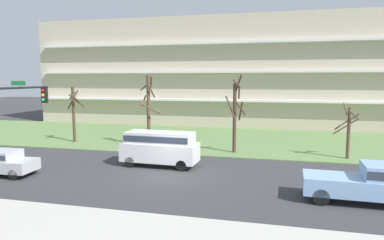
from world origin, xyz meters
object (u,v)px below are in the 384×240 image
Objects in this scene: sedan_silver_near_left at (0,161)px; van_white_center_right at (160,146)px; tree_right at (348,130)px; pickup_blue_center_left at (367,183)px; tree_far_left at (74,112)px; tree_left at (149,108)px; traffic_signal_mast at (6,116)px; tree_center at (235,114)px.

van_white_center_right reaches higher than sedan_silver_near_left.
pickup_blue_center_left is at bearing -95.02° from tree_right.
tree_far_left is 0.83× the size of tree_left.
van_white_center_right is (-12.86, -5.26, -0.79)m from tree_right.
tree_right reaches higher than sedan_silver_near_left.
sedan_silver_near_left is at bearing -177.87° from pickup_blue_center_left.
tree_left is 1.50× the size of tree_right.
tree_far_left is 0.89× the size of traffic_signal_mast.
tree_right is at bearing -155.57° from van_white_center_right.
tree_center is 7.19m from van_white_center_right.
tree_right is 0.72× the size of traffic_signal_mast.
sedan_silver_near_left is 0.85× the size of van_white_center_right.
tree_right is 22.56m from traffic_signal_mast.
traffic_signal_mast is (-17.87, -2.67, 3.04)m from pickup_blue_center_left.
pickup_blue_center_left is 0.93× the size of traffic_signal_mast.
van_white_center_right is at bearing -63.14° from tree_left.
sedan_silver_near_left is (1.77, -11.05, -2.02)m from tree_far_left.
tree_center is 12.54m from pickup_blue_center_left.
tree_left is at bearing 58.84° from sedan_silver_near_left.
tree_left is 7.09m from van_white_center_right.
tree_center is 16.77m from sedan_silver_near_left.
sedan_silver_near_left is 5.14m from traffic_signal_mast.
tree_left reaches higher than van_white_center_right.
tree_center is 1.15× the size of pickup_blue_center_left.
traffic_signal_mast is at bearing 52.88° from van_white_center_right.
pickup_blue_center_left is at bearing 8.48° from traffic_signal_mast.
traffic_signal_mast is (3.03, -2.67, 3.18)m from sedan_silver_near_left.
traffic_signal_mast is at bearing -101.93° from tree_left.
tree_left reaches higher than pickup_blue_center_left.
tree_far_left reaches higher than pickup_blue_center_left.
traffic_signal_mast reaches higher than van_white_center_right.
sedan_silver_near_left is at bearing -118.86° from tree_left.
traffic_signal_mast reaches higher than tree_far_left.
traffic_signal_mast reaches higher than pickup_blue_center_left.
tree_far_left is 1.17× the size of sedan_silver_near_left.
tree_far_left is 0.83× the size of tree_center.
tree_left reaches higher than sedan_silver_near_left.
tree_right is (23.52, -1.29, -0.70)m from tree_far_left.
sedan_silver_near_left is at bearing -143.81° from tree_center.
tree_far_left is at bearing 109.25° from traffic_signal_mast.
tree_far_left is 23.57m from tree_right.
van_white_center_right is at bearing 24.52° from sedan_silver_near_left.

